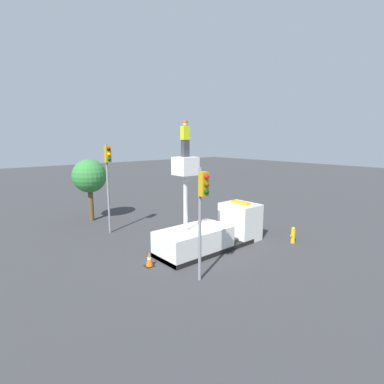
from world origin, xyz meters
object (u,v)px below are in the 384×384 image
object	(u,v)px
traffic_light_across	(108,171)
worker	(185,139)
traffic_cone_rear	(149,259)
bucket_truck	(212,232)
traffic_light_pole	(202,202)
fire_hydrant	(293,235)
tree_left_bg	(89,176)

from	to	relation	value
traffic_light_across	worker	bearing A→B (deg)	-78.59
worker	traffic_cone_rear	bearing A→B (deg)	175.75
traffic_cone_rear	bucket_truck	bearing A→B (deg)	-2.24
traffic_light_across	bucket_truck	bearing A→B (deg)	-62.80
traffic_light_pole	fire_hydrant	xyz separation A→B (m)	(7.32, 0.04, -3.01)
traffic_light_pole	traffic_light_across	world-z (taller)	traffic_light_across
tree_left_bg	traffic_cone_rear	bearing A→B (deg)	-96.83
traffic_cone_rear	worker	bearing A→B (deg)	-4.25
traffic_light_across	tree_left_bg	bearing A→B (deg)	85.79
worker	traffic_light_across	world-z (taller)	worker
fire_hydrant	tree_left_bg	distance (m)	14.69
worker	tree_left_bg	xyz separation A→B (m)	(-0.97, 9.98, -2.73)
traffic_light_pole	traffic_cone_rear	size ratio (longest dim) A/B	6.85
traffic_light_pole	bucket_truck	bearing A→B (deg)	39.58
fire_hydrant	traffic_cone_rear	distance (m)	8.67
traffic_light_pole	traffic_cone_rear	bearing A→B (deg)	108.00
traffic_cone_rear	tree_left_bg	xyz separation A→B (m)	(1.18, 9.83, 3.00)
traffic_cone_rear	tree_left_bg	size ratio (longest dim) A/B	0.16
traffic_light_across	tree_left_bg	xyz separation A→B (m)	(0.28, 3.81, -0.73)
traffic_light_pole	tree_left_bg	world-z (taller)	traffic_light_pole
bucket_truck	traffic_cone_rear	distance (m)	4.12
bucket_truck	fire_hydrant	world-z (taller)	bucket_truck
bucket_truck	fire_hydrant	distance (m)	4.91
bucket_truck	fire_hydrant	size ratio (longest dim) A/B	6.82
traffic_light_across	fire_hydrant	xyz separation A→B (m)	(7.33, -8.76, -3.59)
bucket_truck	traffic_cone_rear	world-z (taller)	bucket_truck
worker	traffic_cone_rear	world-z (taller)	worker
bucket_truck	worker	bearing A→B (deg)	180.00
worker	tree_left_bg	world-z (taller)	worker
worker	traffic_light_across	size ratio (longest dim) A/B	0.30
traffic_light_across	traffic_cone_rear	xyz separation A→B (m)	(-0.90, -6.02, -3.73)
worker	fire_hydrant	bearing A→B (deg)	-22.96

